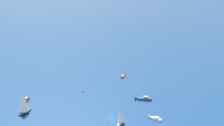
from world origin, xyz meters
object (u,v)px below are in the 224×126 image
motorboat_near_centre (123,76)px  motorboat_offshore (25,101)px  sailboat_trailing (121,116)px  sailboat_ahead (24,104)px  marker_buoy (83,91)px  motorboat_far_stbd (154,118)px  motorboat_far_port (142,98)px

motorboat_near_centre → motorboat_offshore: bearing=-3.8°
motorboat_offshore → sailboat_trailing: 60.51m
sailboat_trailing → sailboat_ahead: bearing=-53.5°
motorboat_near_centre → marker_buoy: 39.41m
motorboat_offshore → sailboat_trailing: (-23.81, 55.53, 3.34)m
motorboat_near_centre → marker_buoy: size_ratio=3.22×
motorboat_near_centre → motorboat_far_stbd: motorboat_far_stbd is taller
sailboat_ahead → marker_buoy: size_ratio=5.66×
motorboat_offshore → motorboat_near_centre: bearing=176.2°
motorboat_far_stbd → marker_buoy: marker_buoy is taller
motorboat_near_centre → motorboat_offshore: (72.73, -4.83, 0.06)m
motorboat_far_port → motorboat_offshore: size_ratio=1.31×
motorboat_far_port → motorboat_offshore: (53.01, -42.47, -0.17)m
sailboat_ahead → sailboat_trailing: bearing=126.5°
motorboat_far_port → sailboat_ahead: 66.67m
motorboat_near_centre → sailboat_trailing: bearing=46.0°
motorboat_offshore → motorboat_far_port: bearing=141.3°
sailboat_ahead → marker_buoy: 41.20m
motorboat_offshore → sailboat_trailing: sailboat_trailing is taller
marker_buoy → motorboat_far_stbd: bearing=96.4°
motorboat_offshore → sailboat_ahead: sailboat_ahead is taller
sailboat_ahead → motorboat_far_port: bearing=154.6°
motorboat_offshore → motorboat_far_stbd: bearing=122.0°
motorboat_far_port → marker_buoy: bearing=-59.5°
marker_buoy → sailboat_ahead: bearing=6.2°
motorboat_near_centre → sailboat_ahead: 80.44m
motorboat_far_port → sailboat_trailing: sailboat_trailing is taller
sailboat_ahead → motorboat_offshore: bearing=-116.9°
motorboat_far_port → sailboat_ahead: sailboat_ahead is taller
motorboat_far_stbd → sailboat_ahead: bearing=-46.7°
motorboat_far_port → sailboat_trailing: (29.20, 13.07, 3.17)m
sailboat_trailing → marker_buoy: sailboat_trailing is taller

